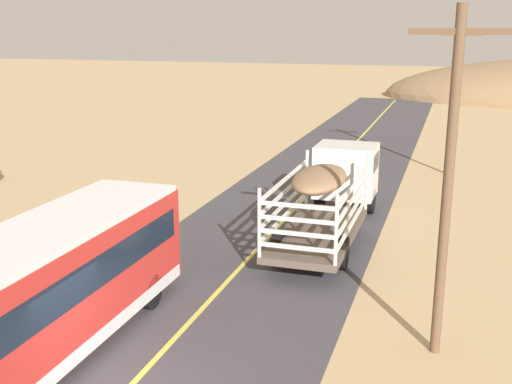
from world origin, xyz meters
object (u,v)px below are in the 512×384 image
at_px(livestock_truck, 337,183).
at_px(bus, 42,291).
at_px(power_pole_near, 448,177).
at_px(power_pole_mid, 457,95).

bearing_deg(livestock_truck, bus, -110.61).
distance_m(livestock_truck, power_pole_near, 10.46).
bearing_deg(power_pole_mid, livestock_truck, -111.78).
xyz_separation_m(livestock_truck, bus, (-4.66, -12.39, -0.04)).
bearing_deg(power_pole_near, bus, -160.26).
bearing_deg(livestock_truck, power_pole_mid, 68.22).
distance_m(livestock_truck, power_pole_mid, 11.71).
relative_size(bus, power_pole_near, 1.21).
relative_size(livestock_truck, power_pole_near, 1.17).
bearing_deg(bus, power_pole_near, 19.74).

